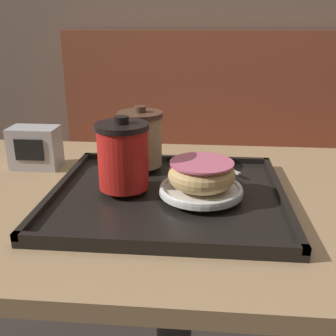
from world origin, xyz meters
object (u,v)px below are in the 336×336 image
at_px(donut_chocolate_glazed, 201,174).
at_px(napkin_dispenser, 35,148).
at_px(spoon, 208,159).
at_px(coffee_cup_front, 123,155).
at_px(coffee_cup_rear, 141,138).

relative_size(donut_chocolate_glazed, napkin_dispenser, 1.12).
bearing_deg(donut_chocolate_glazed, spoon, 85.45).
relative_size(spoon, napkin_dispenser, 1.14).
height_order(coffee_cup_front, napkin_dispenser, coffee_cup_front).
xyz_separation_m(coffee_cup_front, spoon, (0.16, 0.17, -0.06)).
bearing_deg(coffee_cup_front, spoon, 45.91).
height_order(coffee_cup_front, spoon, coffee_cup_front).
height_order(coffee_cup_rear, donut_chocolate_glazed, coffee_cup_rear).
relative_size(coffee_cup_rear, napkin_dispenser, 1.19).
height_order(donut_chocolate_glazed, spoon, donut_chocolate_glazed).
xyz_separation_m(coffee_cup_front, coffee_cup_rear, (0.01, 0.13, -0.00)).
distance_m(coffee_cup_front, coffee_cup_rear, 0.13).
relative_size(donut_chocolate_glazed, spoon, 0.98).
bearing_deg(coffee_cup_front, donut_chocolate_glazed, -6.46).
bearing_deg(coffee_cup_rear, napkin_dispenser, 174.29).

